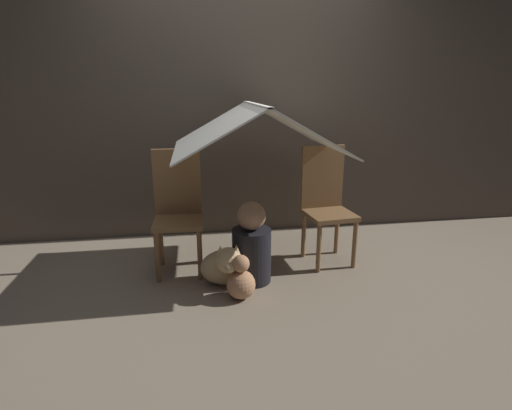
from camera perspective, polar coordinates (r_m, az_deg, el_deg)
The scene contains 8 objects.
ground_plane at distance 3.16m, azimuth 0.22°, elevation -9.37°, with size 8.80×8.80×0.00m, color gray.
wall_back at distance 3.79m, azimuth -2.07°, elevation 14.50°, with size 7.00×0.05×2.50m.
chair_left at distance 3.10m, azimuth -11.09°, elevation -0.43°, with size 0.37×0.37×0.93m.
chair_right at distance 3.26m, azimuth 9.98°, elevation 0.49°, with size 0.40×0.40×0.93m.
sheet_canopy at distance 2.94m, azimuth 0.00°, elevation 11.08°, with size 1.19×1.13×0.34m.
person_front at distance 2.91m, azimuth -0.64°, elevation -6.06°, with size 0.28×0.28×0.61m.
dog at distance 2.88m, azimuth -4.10°, elevation -8.57°, with size 0.39×0.38×0.36m.
plush_toy at distance 2.74m, azimuth -2.17°, elevation -10.78°, with size 0.20×0.20×0.31m.
Camera 1 is at (-0.45, -2.81, 1.38)m, focal length 28.00 mm.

